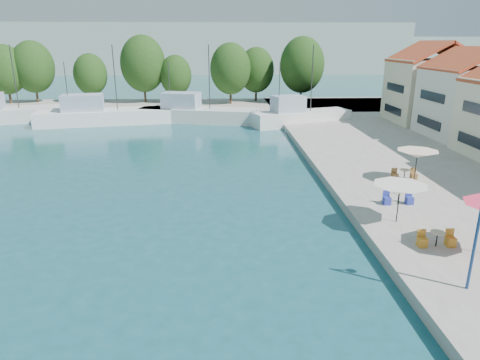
{
  "coord_description": "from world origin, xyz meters",
  "views": [
    {
      "loc": [
        -1.47,
        -1.18,
        10.06
      ],
      "look_at": [
        -0.33,
        26.0,
        1.28
      ],
      "focal_mm": 32.0,
      "sensor_mm": 36.0,
      "label": 1
    }
  ],
  "objects_px": {
    "trawler_01": "(1,114)",
    "trawler_04": "(299,117)",
    "umbrella_cream": "(417,154)",
    "trawler_03": "(196,114)",
    "umbrella_white": "(400,189)",
    "trawler_02": "(101,116)"
  },
  "relations": [
    {
      "from": "umbrella_white",
      "to": "trawler_03",
      "type": "bearing_deg",
      "value": 110.4
    },
    {
      "from": "trawler_03",
      "to": "umbrella_cream",
      "type": "distance_m",
      "value": 32.92
    },
    {
      "from": "trawler_01",
      "to": "trawler_04",
      "type": "relative_size",
      "value": 1.41
    },
    {
      "from": "trawler_03",
      "to": "umbrella_white",
      "type": "xyz_separation_m",
      "value": [
        13.05,
        -35.09,
        1.44
      ]
    },
    {
      "from": "trawler_04",
      "to": "umbrella_cream",
      "type": "xyz_separation_m",
      "value": [
        3.93,
        -25.01,
        1.55
      ]
    },
    {
      "from": "trawler_01",
      "to": "trawler_02",
      "type": "bearing_deg",
      "value": -23.44
    },
    {
      "from": "trawler_03",
      "to": "umbrella_cream",
      "type": "xyz_separation_m",
      "value": [
        17.11,
        -28.08,
        1.55
      ]
    },
    {
      "from": "trawler_04",
      "to": "trawler_01",
      "type": "bearing_deg",
      "value": 156.07
    },
    {
      "from": "trawler_02",
      "to": "trawler_01",
      "type": "bearing_deg",
      "value": 161.46
    },
    {
      "from": "trawler_04",
      "to": "umbrella_cream",
      "type": "relative_size",
      "value": 4.57
    },
    {
      "from": "trawler_01",
      "to": "umbrella_white",
      "type": "relative_size",
      "value": 6.29
    },
    {
      "from": "trawler_03",
      "to": "umbrella_cream",
      "type": "bearing_deg",
      "value": -45.23
    },
    {
      "from": "umbrella_white",
      "to": "trawler_02",
      "type": "bearing_deg",
      "value": 126.37
    },
    {
      "from": "trawler_01",
      "to": "umbrella_white",
      "type": "distance_m",
      "value": 52.65
    },
    {
      "from": "trawler_02",
      "to": "umbrella_white",
      "type": "height_order",
      "value": "trawler_02"
    },
    {
      "from": "trawler_01",
      "to": "umbrella_cream",
      "type": "bearing_deg",
      "value": -50.43
    },
    {
      "from": "trawler_01",
      "to": "trawler_04",
      "type": "bearing_deg",
      "value": -21.98
    },
    {
      "from": "trawler_03",
      "to": "trawler_04",
      "type": "bearing_deg",
      "value": 0.29
    },
    {
      "from": "trawler_01",
      "to": "trawler_04",
      "type": "height_order",
      "value": "same"
    },
    {
      "from": "trawler_01",
      "to": "trawler_03",
      "type": "relative_size",
      "value": 1.15
    },
    {
      "from": "trawler_02",
      "to": "trawler_03",
      "type": "distance_m",
      "value": 12.13
    },
    {
      "from": "trawler_01",
      "to": "trawler_02",
      "type": "height_order",
      "value": "same"
    }
  ]
}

